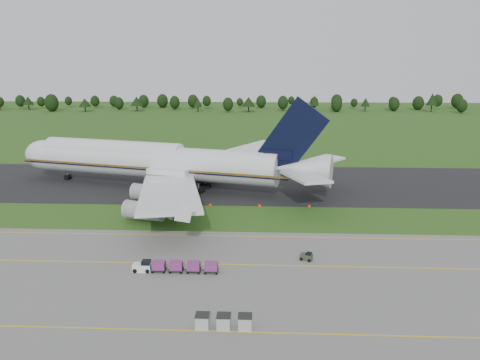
{
  "coord_description": "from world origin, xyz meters",
  "views": [
    {
      "loc": [
        5.39,
        -86.2,
        28.7
      ],
      "look_at": [
        1.35,
        2.0,
        7.12
      ],
      "focal_mm": 35.0,
      "sensor_mm": 36.0,
      "label": 1
    }
  ],
  "objects_px": {
    "edge_markers": "(235,206)",
    "aircraft": "(158,161)",
    "utility_cart": "(306,257)",
    "uld_row": "(224,321)",
    "baggage_train": "(174,266)"
  },
  "relations": [
    {
      "from": "edge_markers",
      "to": "aircraft",
      "type": "bearing_deg",
      "value": 141.69
    },
    {
      "from": "aircraft",
      "to": "edge_markers",
      "type": "xyz_separation_m",
      "value": [
        19.45,
        -15.37,
        -6.15
      ]
    },
    {
      "from": "aircraft",
      "to": "utility_cart",
      "type": "relative_size",
      "value": 39.52
    },
    {
      "from": "utility_cart",
      "to": "edge_markers",
      "type": "xyz_separation_m",
      "value": [
        -12.41,
        27.19,
        -0.26
      ]
    },
    {
      "from": "aircraft",
      "to": "uld_row",
      "type": "relative_size",
      "value": 12.59
    },
    {
      "from": "baggage_train",
      "to": "utility_cart",
      "type": "height_order",
      "value": "baggage_train"
    },
    {
      "from": "utility_cart",
      "to": "uld_row",
      "type": "bearing_deg",
      "value": -119.64
    },
    {
      "from": "baggage_train",
      "to": "utility_cart",
      "type": "relative_size",
      "value": 6.02
    },
    {
      "from": "utility_cart",
      "to": "edge_markers",
      "type": "bearing_deg",
      "value": 114.53
    },
    {
      "from": "baggage_train",
      "to": "uld_row",
      "type": "height_order",
      "value": "uld_row"
    },
    {
      "from": "uld_row",
      "to": "edge_markers",
      "type": "distance_m",
      "value": 46.59
    },
    {
      "from": "utility_cart",
      "to": "uld_row",
      "type": "height_order",
      "value": "uld_row"
    },
    {
      "from": "aircraft",
      "to": "utility_cart",
      "type": "bearing_deg",
      "value": -53.18
    },
    {
      "from": "aircraft",
      "to": "baggage_train",
      "type": "height_order",
      "value": "aircraft"
    },
    {
      "from": "uld_row",
      "to": "aircraft",
      "type": "bearing_deg",
      "value": 108.59
    }
  ]
}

